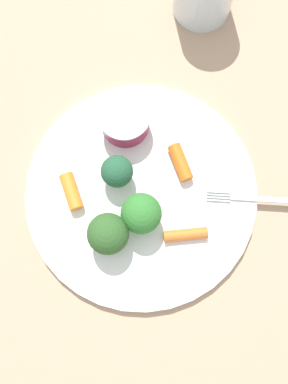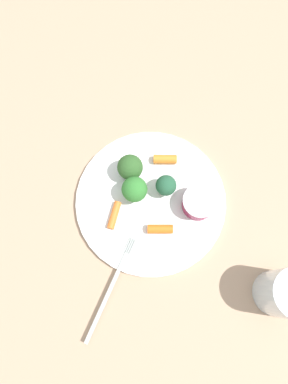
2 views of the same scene
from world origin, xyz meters
The scene contains 11 objects.
ground_plane centered at (0.00, 0.00, 0.00)m, with size 2.40×2.40×0.00m, color tan.
plate centered at (0.00, 0.00, 0.01)m, with size 0.28×0.28×0.01m, color white.
sauce_cup centered at (-0.03, -0.08, 0.03)m, with size 0.06×0.06×0.04m.
broccoli_floret_0 centered at (0.02, 0.03, 0.04)m, with size 0.05×0.05×0.06m.
broccoli_floret_1 centered at (0.01, -0.03, 0.04)m, with size 0.04×0.04×0.05m.
broccoli_floret_2 centered at (0.06, 0.02, 0.04)m, with size 0.05×0.05×0.05m.
carrot_stick_0 centered at (0.07, -0.05, 0.02)m, with size 0.02×0.02×0.04m, color orange.
carrot_stick_1 centered at (-0.06, 0.00, 0.02)m, with size 0.02×0.02×0.04m, color orange.
carrot_stick_2 centered at (-0.01, 0.07, 0.02)m, with size 0.01×0.01×0.05m, color orange.
fork centered at (-0.13, 0.11, 0.01)m, with size 0.15×0.13×0.00m.
drinking_glass centered at (-0.22, -0.16, 0.05)m, with size 0.08×0.08×0.10m, color silver.
Camera 2 is at (-0.15, 0.06, 0.60)m, focal length 30.96 mm.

